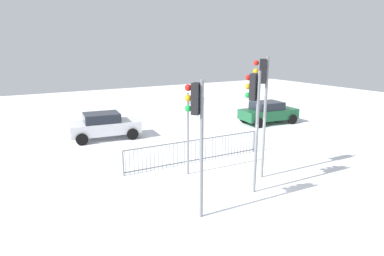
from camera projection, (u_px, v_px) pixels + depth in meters
name	position (u px, v px, depth m)	size (l,w,h in m)	color
ground_plane	(233.00, 184.00, 12.62)	(60.00, 60.00, 0.00)	white
traffic_light_foreground_right	(197.00, 118.00, 9.56)	(0.45, 0.48, 4.20)	slate
traffic_light_mid_right	(262.00, 91.00, 12.48)	(0.49, 0.44, 4.74)	slate
traffic_light_rear_left	(254.00, 105.00, 11.30)	(0.38, 0.54, 4.31)	slate
direction_sign_post	(189.00, 130.00, 13.21)	(0.79, 0.11, 3.34)	slate
pedestrian_guard_railing	(195.00, 151.00, 14.82)	(6.66, 0.27, 1.07)	slate
car_green_near	(268.00, 112.00, 22.32)	(3.96, 2.27, 1.47)	#195933
car_white_mid	(104.00, 125.00, 18.64)	(3.97, 2.28, 1.47)	silver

